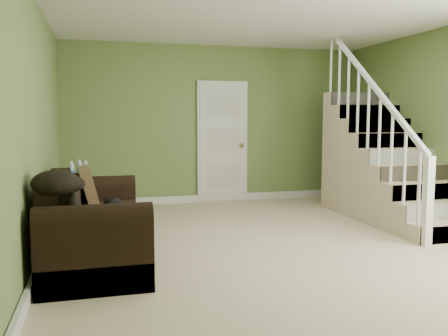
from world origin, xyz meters
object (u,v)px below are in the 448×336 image
sofa (91,228)px  banana (117,220)px  side_table (80,205)px  cat (114,207)px

sofa → banana: size_ratio=10.57×
side_table → cat: size_ratio=1.84×
sofa → cat: 0.34m
side_table → cat: side_table is taller
sofa → side_table: bearing=96.3°
side_table → cat: bearing=-75.0°
cat → side_table: bearing=119.9°
cat → banana: size_ratio=2.38×
side_table → cat: 1.44m
sofa → cat: sofa is taller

